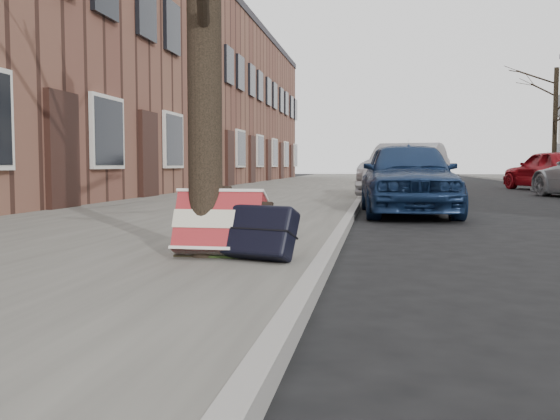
% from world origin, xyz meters
% --- Properties ---
extents(ground, '(120.00, 120.00, 0.00)m').
position_xyz_m(ground, '(0.00, 0.00, 0.00)').
color(ground, black).
rests_on(ground, ground).
extents(near_sidewalk, '(5.00, 70.00, 0.12)m').
position_xyz_m(near_sidewalk, '(-3.70, 15.00, 0.06)').
color(near_sidewalk, slate).
rests_on(near_sidewalk, ground).
extents(house_near, '(6.80, 40.00, 7.00)m').
position_xyz_m(house_near, '(-9.60, 16.00, 3.50)').
color(house_near, brown).
rests_on(house_near, ground).
extents(dirt_patch, '(0.85, 0.85, 0.02)m').
position_xyz_m(dirt_patch, '(-2.00, 1.20, 0.13)').
color(dirt_patch, black).
rests_on(dirt_patch, near_sidewalk).
extents(suitcase_red, '(0.70, 0.39, 0.53)m').
position_xyz_m(suitcase_red, '(-2.06, 0.83, 0.39)').
color(suitcase_red, maroon).
rests_on(suitcase_red, near_sidewalk).
extents(suitcase_navy, '(0.64, 0.50, 0.44)m').
position_xyz_m(suitcase_navy, '(-1.71, 0.71, 0.34)').
color(suitcase_navy, black).
rests_on(suitcase_navy, near_sidewalk).
extents(car_near_front, '(1.74, 3.87, 1.29)m').
position_xyz_m(car_near_front, '(-0.34, 7.01, 0.65)').
color(car_near_front, '#13264A').
rests_on(car_near_front, ground).
extents(car_near_mid, '(2.43, 4.47, 1.40)m').
position_xyz_m(car_near_mid, '(-0.13, 11.68, 0.70)').
color(car_near_mid, '#A0A2A8').
rests_on(car_near_mid, ground).
extents(car_near_back, '(2.89, 4.95, 1.29)m').
position_xyz_m(car_near_back, '(0.01, 22.81, 0.65)').
color(car_near_back, '#353439').
rests_on(car_near_back, ground).
extents(car_far_back, '(2.72, 4.37, 1.39)m').
position_xyz_m(car_far_back, '(4.89, 18.39, 0.69)').
color(car_far_back, maroon).
rests_on(car_far_back, ground).
extents(tree_far_c, '(0.22, 0.22, 5.23)m').
position_xyz_m(tree_far_c, '(7.20, 26.79, 2.74)').
color(tree_far_c, black).
rests_on(tree_far_c, far_sidewalk).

